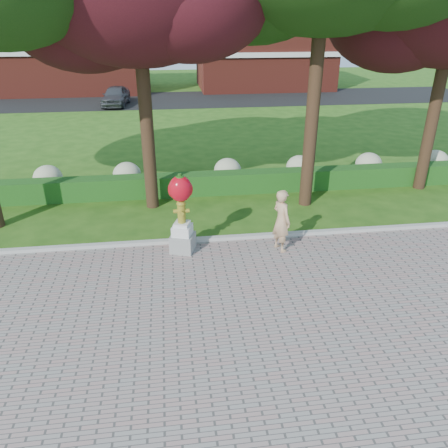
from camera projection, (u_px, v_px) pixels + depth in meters
name	position (u px, v px, depth m)	size (l,w,h in m)	color
ground	(232.00, 298.00, 10.61)	(100.00, 100.00, 0.00)	#265014
walkway	(269.00, 441.00, 7.02)	(40.00, 14.00, 0.04)	gray
curb	(218.00, 239.00, 13.26)	(40.00, 0.18, 0.15)	#ADADA5
lawn_hedge	(205.00, 184.00, 16.69)	(24.00, 0.70, 0.80)	#1C4313
hydrangea_row	(217.00, 171.00, 17.59)	(20.10, 1.10, 0.99)	#AFB389
street	(182.00, 100.00, 35.64)	(50.00, 8.00, 0.02)	black
building_left	(63.00, 50.00, 38.32)	(14.00, 8.00, 7.00)	maroon
building_right	(263.00, 51.00, 40.58)	(12.00, 8.00, 6.40)	maroon
hydrant_sculpture	(181.00, 211.00, 12.16)	(0.80, 0.80, 2.34)	gray
woman	(281.00, 220.00, 12.37)	(0.67, 0.44, 1.84)	tan
parked_car	(116.00, 96.00, 32.95)	(1.69, 4.21, 1.43)	#404248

